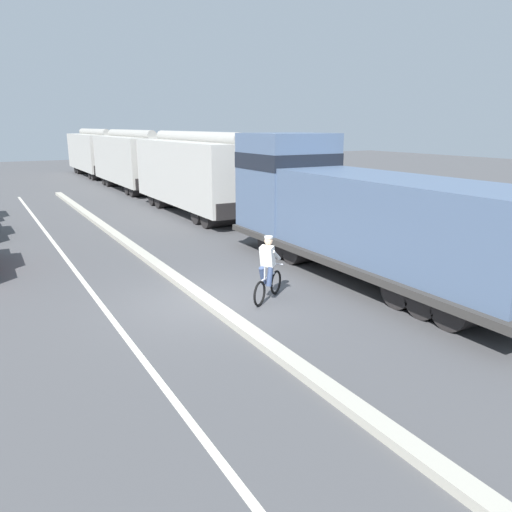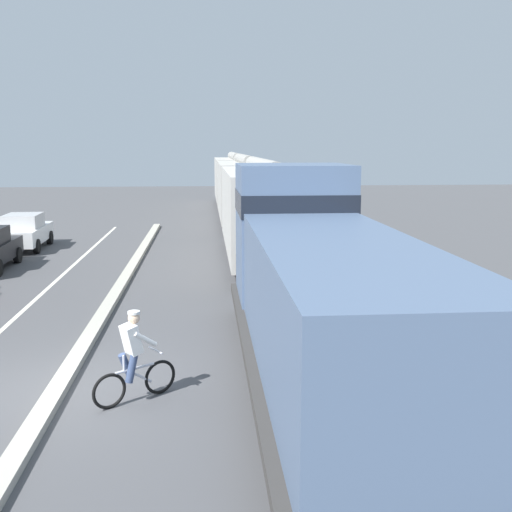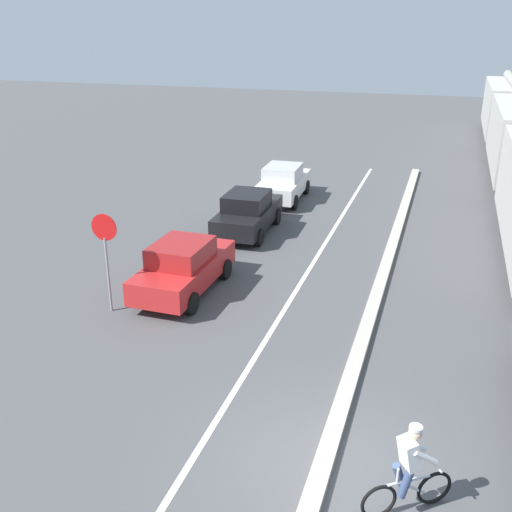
{
  "view_description": "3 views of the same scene",
  "coord_description": "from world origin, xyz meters",
  "px_view_note": "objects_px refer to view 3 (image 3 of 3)",
  "views": [
    {
      "loc": [
        -4.88,
        -11.32,
        4.46
      ],
      "look_at": [
        1.45,
        -0.14,
        1.09
      ],
      "focal_mm": 35.0,
      "sensor_mm": 36.0,
      "label": 1
    },
    {
      "loc": [
        2.88,
        -11.22,
        4.65
      ],
      "look_at": [
        4.09,
        3.19,
        1.99
      ],
      "focal_mm": 42.0,
      "sensor_mm": 36.0,
      "label": 2
    },
    {
      "loc": [
        1.53,
        -8.86,
        7.76
      ],
      "look_at": [
        -3.86,
        7.83,
        0.77
      ],
      "focal_mm": 42.0,
      "sensor_mm": 36.0,
      "label": 3
    }
  ],
  "objects_px": {
    "parked_car_white": "(283,183)",
    "stop_sign": "(105,244)",
    "cyclist": "(409,472)",
    "hopper_car_trailing": "(508,108)",
    "parked_car_black": "(248,212)",
    "parked_car_red": "(184,267)"
  },
  "relations": [
    {
      "from": "parked_car_white",
      "to": "stop_sign",
      "type": "bearing_deg",
      "value": -97.71
    },
    {
      "from": "cyclist",
      "to": "stop_sign",
      "type": "xyz_separation_m",
      "value": [
        -8.59,
        5.06,
        1.21
      ]
    },
    {
      "from": "hopper_car_trailing",
      "to": "parked_car_white",
      "type": "distance_m",
      "value": 21.88
    },
    {
      "from": "parked_car_black",
      "to": "parked_car_white",
      "type": "bearing_deg",
      "value": 88.83
    },
    {
      "from": "parked_car_black",
      "to": "cyclist",
      "type": "height_order",
      "value": "cyclist"
    },
    {
      "from": "parked_car_black",
      "to": "parked_car_white",
      "type": "xyz_separation_m",
      "value": [
        0.1,
        4.74,
        0.0
      ]
    },
    {
      "from": "parked_car_red",
      "to": "parked_car_white",
      "type": "height_order",
      "value": "same"
    },
    {
      "from": "parked_car_red",
      "to": "parked_car_black",
      "type": "xyz_separation_m",
      "value": [
        0.11,
        5.69,
        0.0
      ]
    },
    {
      "from": "parked_car_red",
      "to": "parked_car_black",
      "type": "relative_size",
      "value": 0.99
    },
    {
      "from": "stop_sign",
      "to": "parked_car_white",
      "type": "bearing_deg",
      "value": 82.29
    },
    {
      "from": "parked_car_red",
      "to": "parked_car_white",
      "type": "distance_m",
      "value": 10.44
    },
    {
      "from": "parked_car_black",
      "to": "cyclist",
      "type": "distance_m",
      "value": 14.39
    },
    {
      "from": "hopper_car_trailing",
      "to": "parked_car_black",
      "type": "bearing_deg",
      "value": -113.97
    },
    {
      "from": "parked_car_red",
      "to": "parked_car_white",
      "type": "relative_size",
      "value": 0.99
    },
    {
      "from": "parked_car_red",
      "to": "parked_car_white",
      "type": "bearing_deg",
      "value": 88.84
    },
    {
      "from": "hopper_car_trailing",
      "to": "parked_car_white",
      "type": "bearing_deg",
      "value": -118.79
    },
    {
      "from": "parked_car_black",
      "to": "parked_car_white",
      "type": "height_order",
      "value": "same"
    },
    {
      "from": "parked_car_red",
      "to": "stop_sign",
      "type": "xyz_separation_m",
      "value": [
        -1.45,
        -1.81,
        1.21
      ]
    },
    {
      "from": "hopper_car_trailing",
      "to": "cyclist",
      "type": "bearing_deg",
      "value": -95.62
    },
    {
      "from": "hopper_car_trailing",
      "to": "parked_car_red",
      "type": "height_order",
      "value": "hopper_car_trailing"
    },
    {
      "from": "stop_sign",
      "to": "parked_car_black",
      "type": "bearing_deg",
      "value": 78.24
    },
    {
      "from": "parked_car_red",
      "to": "stop_sign",
      "type": "distance_m",
      "value": 2.61
    }
  ]
}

